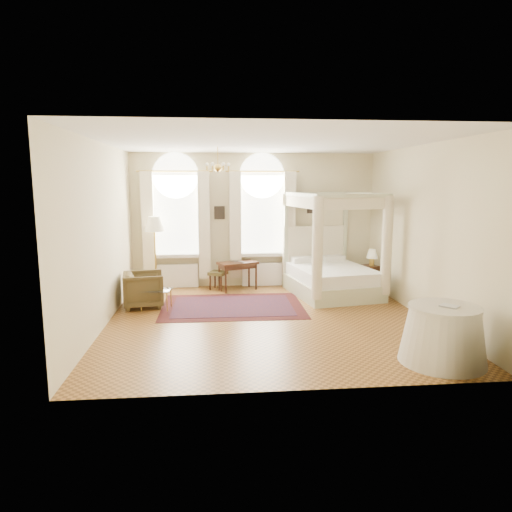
{
  "coord_description": "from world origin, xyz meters",
  "views": [
    {
      "loc": [
        -1.02,
        -8.32,
        2.59
      ],
      "look_at": [
        -0.19,
        0.4,
        1.17
      ],
      "focal_mm": 32.0,
      "sensor_mm": 36.0,
      "label": 1
    }
  ],
  "objects": [
    {
      "name": "coffee_table",
      "position": [
        -2.2,
        0.96,
        0.38
      ],
      "size": [
        0.67,
        0.51,
        0.42
      ],
      "color": "silver",
      "rests_on": "ground"
    },
    {
      "name": "chandelier",
      "position": [
        -0.9,
        1.2,
        2.91
      ],
      "size": [
        0.51,
        0.45,
        0.5
      ],
      "color": "gold",
      "rests_on": "room_walls"
    },
    {
      "name": "writing_desk",
      "position": [
        -0.44,
        2.5,
        0.59
      ],
      "size": [
        1.04,
        0.8,
        0.69
      ],
      "color": "#3C1C10",
      "rests_on": "ground"
    },
    {
      "name": "floor_lamp",
      "position": [
        -2.38,
        2.43,
        1.54
      ],
      "size": [
        0.46,
        0.46,
        1.8
      ],
      "color": "gold",
      "rests_on": "ground"
    },
    {
      "name": "window_right",
      "position": [
        0.2,
        2.87,
        1.49
      ],
      "size": [
        1.62,
        0.27,
        3.29
      ],
      "color": "white",
      "rests_on": "room_walls"
    },
    {
      "name": "ground",
      "position": [
        0.0,
        0.0,
        0.0
      ],
      "size": [
        6.0,
        6.0,
        0.0
      ],
      "primitive_type": "plane",
      "color": "#95612B",
      "rests_on": "ground"
    },
    {
      "name": "oriental_rug",
      "position": [
        -0.63,
        1.01,
        0.01
      ],
      "size": [
        2.97,
        2.16,
        0.01
      ],
      "color": "#431010",
      "rests_on": "ground"
    },
    {
      "name": "room_walls",
      "position": [
        0.0,
        0.0,
        1.98
      ],
      "size": [
        6.0,
        6.0,
        6.0
      ],
      "color": "beige",
      "rests_on": "ground"
    },
    {
      "name": "nightstand",
      "position": [
        2.7,
        2.2,
        0.3
      ],
      "size": [
        0.53,
        0.5,
        0.61
      ],
      "primitive_type": "cube",
      "rotation": [
        0.0,
        0.0,
        0.34
      ],
      "color": "#3C1C10",
      "rests_on": "ground"
    },
    {
      "name": "stool",
      "position": [
        -0.91,
        2.6,
        0.37
      ],
      "size": [
        0.51,
        0.51,
        0.45
      ],
      "color": "#4B4420",
      "rests_on": "ground"
    },
    {
      "name": "window_left",
      "position": [
        -1.9,
        2.87,
        1.49
      ],
      "size": [
        1.62,
        0.27,
        3.29
      ],
      "color": "white",
      "rests_on": "room_walls"
    },
    {
      "name": "canopy_bed",
      "position": [
        1.72,
        1.83,
        0.54
      ],
      "size": [
        2.11,
        2.44,
        2.36
      ],
      "color": "#BBBF9B",
      "rests_on": "ground"
    },
    {
      "name": "wall_pictures",
      "position": [
        0.09,
        2.97,
        1.89
      ],
      "size": [
        2.54,
        0.03,
        0.39
      ],
      "color": "black",
      "rests_on": "room_walls"
    },
    {
      "name": "book",
      "position": [
        2.24,
        -2.39,
        0.85
      ],
      "size": [
        0.29,
        0.3,
        0.02
      ],
      "primitive_type": "imported",
      "rotation": [
        0.0,
        0.0,
        0.7
      ],
      "color": "black",
      "rests_on": "side_table"
    },
    {
      "name": "nightstand_lamp",
      "position": [
        2.79,
        2.2,
        0.87
      ],
      "size": [
        0.27,
        0.27,
        0.39
      ],
      "color": "gold",
      "rests_on": "nightstand"
    },
    {
      "name": "side_table",
      "position": [
        2.27,
        -2.29,
        0.41
      ],
      "size": [
        1.23,
        1.23,
        0.84
      ],
      "color": "beige",
      "rests_on": "ground"
    },
    {
      "name": "armchair",
      "position": [
        -2.48,
        1.18,
        0.37
      ],
      "size": [
        0.93,
        0.91,
        0.74
      ],
      "primitive_type": "imported",
      "rotation": [
        0.0,
        0.0,
        1.72
      ],
      "color": "#43361C",
      "rests_on": "ground"
    },
    {
      "name": "laptop",
      "position": [
        -0.45,
        2.49,
        0.71
      ],
      "size": [
        0.36,
        0.27,
        0.03
      ],
      "primitive_type": "imported",
      "rotation": [
        0.0,
        0.0,
        2.94
      ],
      "color": "black",
      "rests_on": "writing_desk"
    }
  ]
}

